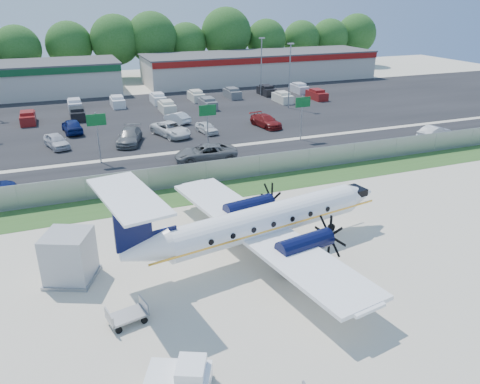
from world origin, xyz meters
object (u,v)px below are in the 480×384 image
object	(u,v)px
aircraft	(261,222)
service_container	(70,258)
baggage_cart_near	(127,315)
pushback_tug	(182,377)

from	to	relation	value
aircraft	service_container	bearing A→B (deg)	173.33
aircraft	service_container	distance (m)	11.36
service_container	baggage_cart_near	bearing A→B (deg)	-65.32
pushback_tug	service_container	size ratio (longest dim) A/B	0.88
aircraft	baggage_cart_near	distance (m)	9.84
aircraft	baggage_cart_near	size ratio (longest dim) A/B	9.10
aircraft	pushback_tug	bearing A→B (deg)	-129.56
baggage_cart_near	service_container	size ratio (longest dim) A/B	0.61
baggage_cart_near	aircraft	bearing A→B (deg)	23.32
pushback_tug	baggage_cart_near	size ratio (longest dim) A/B	1.45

